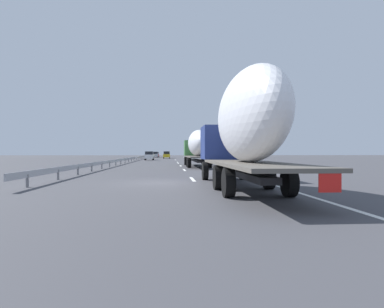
# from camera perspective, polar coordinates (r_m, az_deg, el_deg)

# --- Properties ---
(ground_plane) EXTENTS (260.00, 260.00, 0.00)m
(ground_plane) POSITION_cam_1_polar(r_m,az_deg,el_deg) (57.12, -4.50, -1.32)
(ground_plane) COLOR #424247
(lane_stripe_0) EXTENTS (3.20, 0.20, 0.01)m
(lane_stripe_0) POSITION_cam_1_polar(r_m,az_deg,el_deg) (19.22, 0.08, -4.45)
(lane_stripe_0) COLOR white
(lane_stripe_0) RESTS_ON ground_plane
(lane_stripe_1) EXTENTS (3.20, 0.20, 0.01)m
(lane_stripe_1) POSITION_cam_1_polar(r_m,az_deg,el_deg) (29.35, -1.36, -2.82)
(lane_stripe_1) COLOR white
(lane_stripe_1) RESTS_ON ground_plane
(lane_stripe_2) EXTENTS (3.20, 0.20, 0.01)m
(lane_stripe_2) POSITION_cam_1_polar(r_m,az_deg,el_deg) (38.31, -2.00, -2.10)
(lane_stripe_2) COLOR white
(lane_stripe_2) RESTS_ON ground_plane
(lane_stripe_3) EXTENTS (3.20, 0.20, 0.01)m
(lane_stripe_3) POSITION_cam_1_polar(r_m,az_deg,el_deg) (48.06, -2.43, -1.62)
(lane_stripe_3) COLOR white
(lane_stripe_3) RESTS_ON ground_plane
(lane_stripe_4) EXTENTS (3.20, 0.20, 0.01)m
(lane_stripe_4) POSITION_cam_1_polar(r_m,az_deg,el_deg) (53.52, -2.60, -1.42)
(lane_stripe_4) COLOR white
(lane_stripe_4) RESTS_ON ground_plane
(lane_stripe_5) EXTENTS (3.20, 0.20, 0.01)m
(lane_stripe_5) POSITION_cam_1_polar(r_m,az_deg,el_deg) (73.24, -3.00, -0.97)
(lane_stripe_5) COLOR white
(lane_stripe_5) RESTS_ON ground_plane
(lane_stripe_6) EXTENTS (3.20, 0.20, 0.01)m
(lane_stripe_6) POSITION_cam_1_polar(r_m,az_deg,el_deg) (67.43, -2.91, -1.07)
(lane_stripe_6) COLOR white
(lane_stripe_6) RESTS_ON ground_plane
(edge_line_right) EXTENTS (110.00, 0.20, 0.01)m
(edge_line_right) POSITION_cam_1_polar(r_m,az_deg,el_deg) (62.33, 0.60, -1.18)
(edge_line_right) COLOR white
(edge_line_right) RESTS_ON ground_plane
(truck_lead) EXTENTS (14.09, 2.55, 4.01)m
(truck_lead) POSITION_cam_1_polar(r_m,az_deg,el_deg) (36.11, 0.99, 1.47)
(truck_lead) COLOR #387038
(truck_lead) RESTS_ON ground_plane
(truck_trailing) EXTENTS (13.69, 2.55, 4.88)m
(truck_trailing) POSITION_cam_1_polar(r_m,az_deg,el_deg) (14.07, 9.08, 4.90)
(truck_trailing) COLOR navy
(truck_trailing) RESTS_ON ground_plane
(car_white_van) EXTENTS (4.15, 1.83, 1.80)m
(car_white_van) POSITION_cam_1_polar(r_m,az_deg,el_deg) (68.06, -7.53, -0.30)
(car_white_van) COLOR white
(car_white_van) RESTS_ON ground_plane
(car_silver_hatch) EXTENTS (4.12, 1.73, 1.82)m
(car_silver_hatch) POSITION_cam_1_polar(r_m,az_deg,el_deg) (101.46, -6.47, -0.11)
(car_silver_hatch) COLOR #ADB2B7
(car_silver_hatch) RESTS_ON ground_plane
(car_red_compact) EXTENTS (4.67, 1.72, 1.83)m
(car_red_compact) POSITION_cam_1_polar(r_m,az_deg,el_deg) (111.26, -6.28, -0.07)
(car_red_compact) COLOR red
(car_red_compact) RESTS_ON ground_plane
(car_yellow_coupe) EXTENTS (4.39, 1.80, 1.88)m
(car_yellow_coupe) POSITION_cam_1_polar(r_m,az_deg,el_deg) (86.33, -4.49, -0.16)
(car_yellow_coupe) COLOR gold
(car_yellow_coupe) RESTS_ON ground_plane
(road_sign) EXTENTS (0.10, 0.90, 3.22)m
(road_sign) POSITION_cam_1_polar(r_m,az_deg,el_deg) (59.88, 1.94, 0.88)
(road_sign) COLOR gray
(road_sign) RESTS_ON ground_plane
(tree_0) EXTENTS (2.90, 2.90, 5.21)m
(tree_0) POSITION_cam_1_polar(r_m,az_deg,el_deg) (75.96, 5.38, 1.57)
(tree_0) COLOR #472D19
(tree_0) RESTS_ON ground_plane
(tree_1) EXTENTS (3.48, 3.48, 6.37)m
(tree_1) POSITION_cam_1_polar(r_m,az_deg,el_deg) (89.18, 3.32, 1.72)
(tree_1) COLOR #472D19
(tree_1) RESTS_ON ground_plane
(tree_2) EXTENTS (3.03, 3.03, 5.04)m
(tree_2) POSITION_cam_1_polar(r_m,az_deg,el_deg) (50.36, 10.61, 2.01)
(tree_2) COLOR #472D19
(tree_2) RESTS_ON ground_plane
(guardrail_median) EXTENTS (94.00, 0.10, 0.76)m
(guardrail_median) POSITION_cam_1_polar(r_m,az_deg,el_deg) (60.45, -10.17, -0.69)
(guardrail_median) COLOR #9EA0A5
(guardrail_median) RESTS_ON ground_plane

